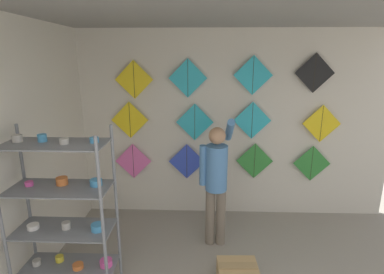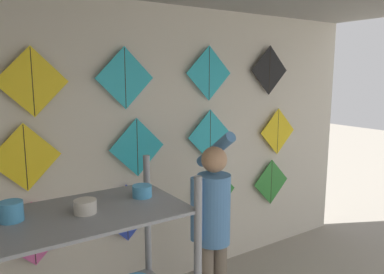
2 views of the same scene
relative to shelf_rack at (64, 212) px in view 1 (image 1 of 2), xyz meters
The scene contains 17 objects.
back_panel 2.53m from the shelf_rack, 51.10° to the left, with size 5.01×0.06×2.80m, color beige.
left_panel 0.71m from the shelf_rack, 164.48° to the left, with size 0.06×4.32×2.80m, color beige.
ceiling_slab 2.40m from the shelf_rack, ahead, with size 5.01×4.32×0.04m, color gray.
shelf_rack is the anchor object (origin of this frame).
shopkeeper 1.81m from the shelf_rack, 36.29° to the left, with size 0.43×0.58×1.69m.
kite_0 1.87m from the shelf_rack, 83.43° to the left, with size 0.55×0.01×0.55m.
kite_1 2.13m from the shelf_rack, 60.73° to the left, with size 0.55×0.01×0.55m.
kite_2 2.78m from the shelf_rack, 41.90° to the left, with size 0.55×0.01×0.55m.
kite_3 3.47m from the shelf_rack, 32.39° to the left, with size 0.55×0.01×0.55m.
kite_4 1.93m from the shelf_rack, 84.00° to the left, with size 0.55×0.01×0.55m.
kite_5 2.24m from the shelf_rack, 57.99° to the left, with size 0.55×0.01×0.55m.
kite_6 2.77m from the shelf_rack, 42.85° to the left, with size 0.55×0.01×0.55m.
kite_7 3.56m from the shelf_rack, 31.71° to the left, with size 0.55×0.01×0.55m.
kite_8 2.17m from the shelf_rack, 81.22° to the left, with size 0.55×0.01×0.55m.
kite_9 2.41m from the shelf_rack, 60.27° to the left, with size 0.55×0.01×0.55m.
kite_10 2.95m from the shelf_rack, 43.15° to the left, with size 0.55×0.01×0.55m.
kite_11 3.59m from the shelf_rack, 33.24° to the left, with size 0.55×0.01×0.55m.
Camera 1 is at (-0.29, -0.86, 2.39)m, focal length 28.00 mm.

